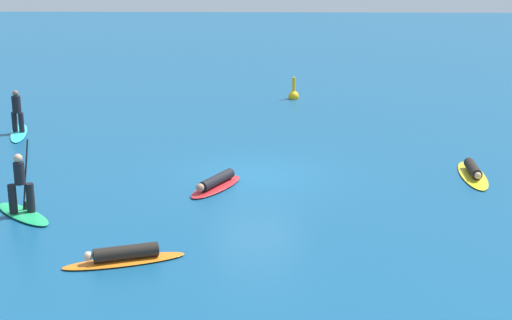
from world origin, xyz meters
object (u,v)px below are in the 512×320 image
object	(u,v)px
surfer_on_green_board	(22,201)
surfer_on_yellow_board	(473,172)
surfer_on_teal_board	(18,122)
surfer_on_orange_board	(124,256)
surfer_on_red_board	(216,184)
marker_buoy	(294,95)

from	to	relation	value
surfer_on_green_board	surfer_on_yellow_board	bearing A→B (deg)	-118.53
surfer_on_yellow_board	surfer_on_teal_board	size ratio (longest dim) A/B	0.98
surfer_on_green_board	surfer_on_orange_board	bearing A→B (deg)	-177.79
surfer_on_red_board	surfer_on_yellow_board	bearing A→B (deg)	126.91
surfer_on_teal_board	surfer_on_orange_board	world-z (taller)	surfer_on_teal_board
surfer_on_yellow_board	marker_buoy	world-z (taller)	marker_buoy
surfer_on_green_board	marker_buoy	world-z (taller)	surfer_on_green_board
surfer_on_orange_board	marker_buoy	size ratio (longest dim) A/B	2.46
surfer_on_orange_board	surfer_on_green_board	bearing A→B (deg)	-61.64
surfer_on_yellow_board	surfer_on_red_board	size ratio (longest dim) A/B	1.22
marker_buoy	surfer_on_green_board	bearing A→B (deg)	-115.02
surfer_on_teal_board	surfer_on_green_board	xyz separation A→B (m)	(3.12, -9.04, -0.05)
surfer_on_red_board	surfer_on_green_board	size ratio (longest dim) A/B	1.15
surfer_on_orange_board	surfer_on_green_board	world-z (taller)	surfer_on_green_board
surfer_on_red_board	marker_buoy	bearing A→B (deg)	-163.99
marker_buoy	surfer_on_yellow_board	bearing A→B (deg)	-66.35
surfer_on_orange_board	marker_buoy	xyz separation A→B (m)	(4.23, 19.16, 0.03)
surfer_on_red_board	surfer_on_green_board	distance (m)	5.56
surfer_on_green_board	marker_buoy	xyz separation A→B (m)	(7.54, 16.14, -0.23)
surfer_on_orange_board	surfer_on_teal_board	bearing A→B (deg)	-81.25
surfer_on_red_board	surfer_on_green_board	bearing A→B (deg)	-36.46
surfer_on_teal_board	marker_buoy	xyz separation A→B (m)	(10.66, 7.11, -0.28)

